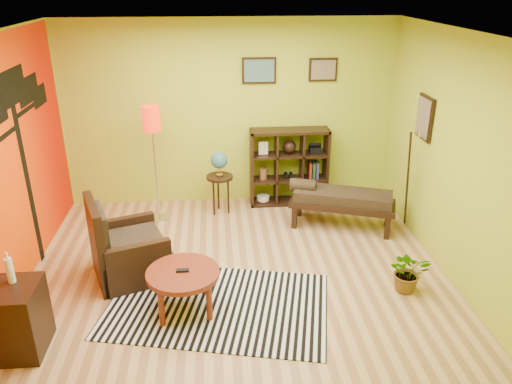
{
  "coord_description": "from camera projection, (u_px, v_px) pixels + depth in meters",
  "views": [
    {
      "loc": [
        -0.22,
        -5.14,
        3.31
      ],
      "look_at": [
        0.22,
        0.06,
        1.05
      ],
      "focal_mm": 35.0,
      "sensor_mm": 36.0,
      "label": 1
    }
  ],
  "objects": [
    {
      "name": "ground",
      "position": [
        238.0,
        274.0,
        6.04
      ],
      "size": [
        5.0,
        5.0,
        0.0
      ],
      "primitive_type": "plane",
      "color": "tan",
      "rests_on": "ground"
    },
    {
      "name": "room_shell",
      "position": [
        227.0,
        131.0,
        5.33
      ],
      "size": [
        5.04,
        4.54,
        2.82
      ],
      "color": "#A8BD29",
      "rests_on": "ground"
    },
    {
      "name": "zebra_rug",
      "position": [
        218.0,
        305.0,
        5.46
      ],
      "size": [
        2.64,
        1.97,
        0.01
      ],
      "primitive_type": "cube",
      "rotation": [
        0.0,
        0.0,
        -0.22
      ],
      "color": "silver",
      "rests_on": "ground"
    },
    {
      "name": "coffee_table",
      "position": [
        183.0,
        277.0,
        5.25
      ],
      "size": [
        0.77,
        0.77,
        0.5
      ],
      "color": "maroon",
      "rests_on": "ground"
    },
    {
      "name": "armchair",
      "position": [
        126.0,
        253.0,
        5.9
      ],
      "size": [
        1.06,
        1.05,
        1.01
      ],
      "color": "black",
      "rests_on": "ground"
    },
    {
      "name": "side_cabinet",
      "position": [
        10.0,
        319.0,
        4.68
      ],
      "size": [
        0.59,
        0.54,
        1.01
      ],
      "color": "black",
      "rests_on": "ground"
    },
    {
      "name": "floor_lamp",
      "position": [
        152.0,
        129.0,
        6.86
      ],
      "size": [
        0.26,
        0.26,
        1.7
      ],
      "color": "silver",
      "rests_on": "ground"
    },
    {
      "name": "globe_table",
      "position": [
        219.0,
        167.0,
        7.34
      ],
      "size": [
        0.4,
        0.4,
        0.96
      ],
      "color": "black",
      "rests_on": "ground"
    },
    {
      "name": "cube_shelf",
      "position": [
        290.0,
        167.0,
        7.72
      ],
      "size": [
        1.2,
        0.35,
        1.2
      ],
      "color": "black",
      "rests_on": "ground"
    },
    {
      "name": "bench",
      "position": [
        340.0,
        199.0,
        7.03
      ],
      "size": [
        1.54,
        0.97,
        0.68
      ],
      "color": "black",
      "rests_on": "ground"
    },
    {
      "name": "potted_plant",
      "position": [
        408.0,
        276.0,
        5.66
      ],
      "size": [
        0.53,
        0.57,
        0.39
      ],
      "primitive_type": "imported",
      "rotation": [
        0.0,
        0.0,
        -0.2
      ],
      "color": "#26661E",
      "rests_on": "ground"
    }
  ]
}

